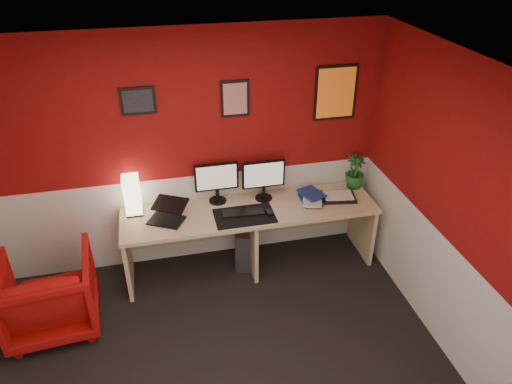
# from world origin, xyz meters

# --- Properties ---
(ground) EXTENTS (4.00, 3.50, 0.01)m
(ground) POSITION_xyz_m (0.00, 0.00, 0.00)
(ground) COLOR black
(ground) RESTS_ON ground
(ceiling) EXTENTS (4.00, 3.50, 0.01)m
(ceiling) POSITION_xyz_m (0.00, 0.00, 2.50)
(ceiling) COLOR white
(ceiling) RESTS_ON ground
(wall_back) EXTENTS (4.00, 0.01, 2.50)m
(wall_back) POSITION_xyz_m (0.00, 1.75, 1.25)
(wall_back) COLOR maroon
(wall_back) RESTS_ON ground
(wall_right) EXTENTS (0.01, 3.50, 2.50)m
(wall_right) POSITION_xyz_m (2.00, 0.00, 1.25)
(wall_right) COLOR maroon
(wall_right) RESTS_ON ground
(wainscot_back) EXTENTS (4.00, 0.01, 1.00)m
(wainscot_back) POSITION_xyz_m (0.00, 1.75, 0.50)
(wainscot_back) COLOR silver
(wainscot_back) RESTS_ON ground
(wainscot_right) EXTENTS (0.01, 3.50, 1.00)m
(wainscot_right) POSITION_xyz_m (2.00, 0.00, 0.50)
(wainscot_right) COLOR silver
(wainscot_right) RESTS_ON ground
(desk) EXTENTS (2.60, 0.65, 0.73)m
(desk) POSITION_xyz_m (0.59, 1.41, 0.36)
(desk) COLOR tan
(desk) RESTS_ON ground
(shoji_lamp) EXTENTS (0.16, 0.16, 0.40)m
(shoji_lamp) POSITION_xyz_m (-0.56, 1.59, 0.93)
(shoji_lamp) COLOR #FFE5B2
(shoji_lamp) RESTS_ON desk
(laptop) EXTENTS (0.40, 0.36, 0.22)m
(laptop) POSITION_xyz_m (-0.26, 1.38, 0.84)
(laptop) COLOR black
(laptop) RESTS_ON desk
(monitor_left) EXTENTS (0.45, 0.06, 0.58)m
(monitor_left) POSITION_xyz_m (0.29, 1.64, 1.02)
(monitor_left) COLOR black
(monitor_left) RESTS_ON desk
(monitor_right) EXTENTS (0.45, 0.06, 0.58)m
(monitor_right) POSITION_xyz_m (0.77, 1.58, 1.02)
(monitor_right) COLOR black
(monitor_right) RESTS_ON desk
(desk_mat) EXTENTS (0.60, 0.38, 0.01)m
(desk_mat) POSITION_xyz_m (0.50, 1.30, 0.73)
(desk_mat) COLOR black
(desk_mat) RESTS_ON desk
(keyboard) EXTENTS (0.43, 0.17, 0.02)m
(keyboard) POSITION_xyz_m (0.50, 1.34, 0.74)
(keyboard) COLOR black
(keyboard) RESTS_ON desk_mat
(mouse) EXTENTS (0.08, 0.11, 0.03)m
(mouse) POSITION_xyz_m (0.75, 1.27, 0.75)
(mouse) COLOR black
(mouse) RESTS_ON desk_mat
(book_bottom) EXTENTS (0.22, 0.29, 0.03)m
(book_bottom) POSITION_xyz_m (1.13, 1.43, 0.74)
(book_bottom) COLOR navy
(book_bottom) RESTS_ON desk
(book_middle) EXTENTS (0.27, 0.31, 0.02)m
(book_middle) POSITION_xyz_m (1.15, 1.40, 0.77)
(book_middle) COLOR silver
(book_middle) RESTS_ON book_bottom
(book_top) EXTENTS (0.28, 0.33, 0.03)m
(book_top) POSITION_xyz_m (1.16, 1.43, 0.79)
(book_top) COLOR navy
(book_top) RESTS_ON book_middle
(zen_tray) EXTENTS (0.38, 0.30, 0.03)m
(zen_tray) POSITION_xyz_m (1.54, 1.41, 0.74)
(zen_tray) COLOR black
(zen_tray) RESTS_ON desk
(potted_plant) EXTENTS (0.25, 0.25, 0.38)m
(potted_plant) POSITION_xyz_m (1.79, 1.61, 0.92)
(potted_plant) COLOR #19591E
(potted_plant) RESTS_ON desk
(pc_tower) EXTENTS (0.31, 0.49, 0.45)m
(pc_tower) POSITION_xyz_m (0.56, 1.52, 0.23)
(pc_tower) COLOR #99999E
(pc_tower) RESTS_ON ground
(armchair) EXTENTS (0.85, 0.87, 0.73)m
(armchair) POSITION_xyz_m (-1.37, 0.99, 0.37)
(armchair) COLOR #B11310
(armchair) RESTS_ON ground
(art_left) EXTENTS (0.32, 0.02, 0.26)m
(art_left) POSITION_xyz_m (-0.39, 1.74, 1.85)
(art_left) COLOR black
(art_left) RESTS_ON wall_back
(art_center) EXTENTS (0.28, 0.02, 0.36)m
(art_center) POSITION_xyz_m (0.51, 1.74, 1.80)
(art_center) COLOR red
(art_center) RESTS_ON wall_back
(art_right) EXTENTS (0.44, 0.02, 0.56)m
(art_right) POSITION_xyz_m (1.54, 1.74, 1.78)
(art_right) COLOR orange
(art_right) RESTS_ON wall_back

